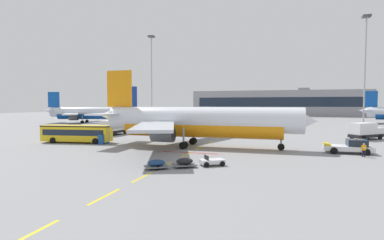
{
  "coord_description": "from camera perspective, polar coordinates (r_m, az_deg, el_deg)",
  "views": [
    {
      "loc": [
        30.41,
        -16.98,
        6.72
      ],
      "look_at": [
        15.09,
        32.39,
        3.91
      ],
      "focal_mm": 28.19,
      "sensor_mm": 36.0,
      "label": 1
    }
  ],
  "objects": [
    {
      "name": "pushback_tug",
      "position": [
        46.24,
        27.68,
        -4.47
      ],
      "size": [
        6.04,
        3.26,
        2.08
      ],
      "color": "silver",
      "rests_on": "ground"
    },
    {
      "name": "apron_paint_markings",
      "position": [
        56.16,
        4.36,
        -3.76
      ],
      "size": [
        8.0,
        95.37,
        0.01
      ],
      "color": "yellow",
      "rests_on": "ground"
    },
    {
      "name": "airliner_foreground",
      "position": [
        46.58,
        1.02,
        -0.3
      ],
      "size": [
        34.72,
        34.62,
        12.2
      ],
      "color": "silver",
      "rests_on": "ground"
    },
    {
      "name": "baggage_train",
      "position": [
        32.08,
        -1.35,
        -8.02
      ],
      "size": [
        7.93,
        6.05,
        1.14
      ],
      "color": "silver",
      "rests_on": "ground"
    },
    {
      "name": "apron_light_mast_near",
      "position": [
        97.58,
        -7.65,
        9.27
      ],
      "size": [
        1.8,
        1.8,
        28.11
      ],
      "color": "slate",
      "rests_on": "ground"
    },
    {
      "name": "apron_light_mast_far",
      "position": [
        83.53,
        29.95,
        9.71
      ],
      "size": [
        1.8,
        1.8,
        27.53
      ],
      "color": "slate",
      "rests_on": "ground"
    },
    {
      "name": "apron_shuttle_bus",
      "position": [
        55.52,
        -20.98,
        -2.23
      ],
      "size": [
        12.29,
        4.44,
        3.0
      ],
      "color": "yellow",
      "rests_on": "ground"
    },
    {
      "name": "ground_crew_worker",
      "position": [
        43.81,
        29.74,
        -4.82
      ],
      "size": [
        0.63,
        0.48,
        1.73
      ],
      "color": "#191E38",
      "rests_on": "ground"
    },
    {
      "name": "terminal_satellite",
      "position": [
        179.12,
        15.86,
        3.07
      ],
      "size": [
        92.98,
        25.49,
        15.47
      ],
      "color": "gray",
      "rests_on": "ground"
    },
    {
      "name": "uld_cargo_container",
      "position": [
        52.68,
        -16.6,
        -3.47
      ],
      "size": [
        1.84,
        1.81,
        1.6
      ],
      "color": "#194C9E",
      "rests_on": "ground"
    },
    {
      "name": "ground",
      "position": [
        58.17,
        26.67,
        -3.85
      ],
      "size": [
        400.0,
        400.0,
        0.0
      ],
      "primitive_type": "plane",
      "color": "gray"
    },
    {
      "name": "fuel_service_truck",
      "position": [
        66.7,
        -14.6,
        -1.35
      ],
      "size": [
        3.04,
        7.15,
        3.14
      ],
      "color": "black",
      "rests_on": "ground"
    },
    {
      "name": "airliner_far_center",
      "position": [
        85.88,
        -4.19,
        1.04
      ],
      "size": [
        26.94,
        29.01,
        11.21
      ],
      "color": "white",
      "rests_on": "ground"
    },
    {
      "name": "catering_truck",
      "position": [
        65.05,
        29.98,
        -1.78
      ],
      "size": [
        6.83,
        6.44,
        3.14
      ],
      "color": "black",
      "rests_on": "ground"
    },
    {
      "name": "airliner_far_right",
      "position": [
        110.77,
        -19.06,
        1.27
      ],
      "size": [
        30.17,
        29.25,
        10.78
      ],
      "color": "silver",
      "rests_on": "ground"
    }
  ]
}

